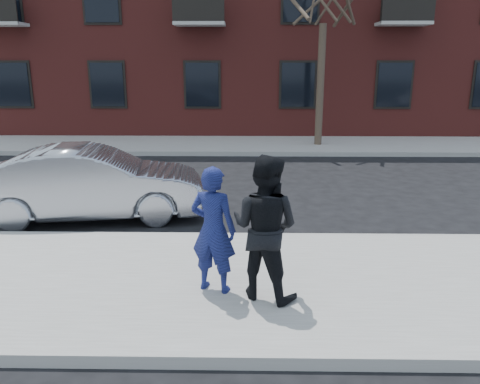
{
  "coord_description": "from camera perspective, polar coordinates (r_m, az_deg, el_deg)",
  "views": [
    {
      "loc": [
        1.94,
        -6.08,
        3.0
      ],
      "look_at": [
        1.82,
        0.4,
        1.22
      ],
      "focal_mm": 35.0,
      "sensor_mm": 36.0,
      "label": 1
    }
  ],
  "objects": [
    {
      "name": "ground",
      "position": [
        7.05,
        -15.29,
        -10.4
      ],
      "size": [
        100.0,
        100.0,
        0.0
      ],
      "primitive_type": "plane",
      "color": "black",
      "rests_on": "ground"
    },
    {
      "name": "near_sidewalk",
      "position": [
        6.81,
        -15.92,
        -10.73
      ],
      "size": [
        50.0,
        3.5,
        0.15
      ],
      "primitive_type": "cube",
      "color": "gray",
      "rests_on": "ground"
    },
    {
      "name": "near_curb",
      "position": [
        8.4,
        -12.45,
        -5.4
      ],
      "size": [
        50.0,
        0.1,
        0.15
      ],
      "primitive_type": "cube",
      "color": "#999691",
      "rests_on": "ground"
    },
    {
      "name": "far_sidewalk",
      "position": [
        17.69,
        -5.32,
        5.75
      ],
      "size": [
        50.0,
        3.5,
        0.15
      ],
      "primitive_type": "cube",
      "color": "gray",
      "rests_on": "ground"
    },
    {
      "name": "far_curb",
      "position": [
        15.92,
        -6.02,
        4.67
      ],
      "size": [
        50.0,
        0.1,
        0.15
      ],
      "primitive_type": "cube",
      "color": "#999691",
      "rests_on": "ground"
    },
    {
      "name": "silver_sedan",
      "position": [
        9.67,
        -17.62,
        1.01
      ],
      "size": [
        4.58,
        2.18,
        1.45
      ],
      "primitive_type": "imported",
      "rotation": [
        0.0,
        0.0,
        1.72
      ],
      "color": "#999BA3",
      "rests_on": "ground"
    },
    {
      "name": "man_hoodie",
      "position": [
        5.94,
        -3.29,
        -4.62
      ],
      "size": [
        0.7,
        0.58,
        1.65
      ],
      "rotation": [
        0.0,
        0.0,
        2.82
      ],
      "color": "navy",
      "rests_on": "near_sidewalk"
    },
    {
      "name": "man_peacoat",
      "position": [
        5.76,
        3.04,
        -4.36
      ],
      "size": [
        1.1,
        1.01,
        1.82
      ],
      "rotation": [
        0.0,
        0.0,
        2.68
      ],
      "color": "black",
      "rests_on": "near_sidewalk"
    }
  ]
}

